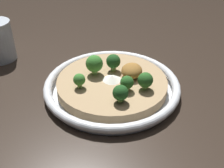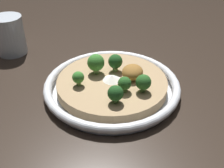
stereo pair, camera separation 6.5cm
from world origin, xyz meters
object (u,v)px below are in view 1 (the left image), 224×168
broccoli_back_right (145,80)px  broccoli_right (120,93)px  broccoli_left (113,62)px  broccoli_front_left (94,64)px  broccoli_back (127,83)px  risotto_bowl (112,85)px  broccoli_front_right (79,80)px

broccoli_back_right → broccoli_right: size_ratio=1.03×
broccoli_left → broccoli_back_right: size_ratio=1.07×
broccoli_front_left → broccoli_back: size_ratio=1.37×
broccoli_front_left → broccoli_right: size_ratio=1.23×
broccoli_left → broccoli_right: 0.12m
broccoli_back → broccoli_left: bearing=-146.4°
risotto_bowl → broccoli_left: size_ratio=7.30×
broccoli_left → broccoli_front_left: size_ratio=0.89×
broccoli_back_right → broccoli_back: size_ratio=1.14×
broccoli_front_right → risotto_bowl: bearing=127.2°
risotto_bowl → broccoli_back: bearing=51.8°
risotto_bowl → broccoli_back_right: bearing=77.0°
risotto_bowl → broccoli_right: 0.09m
risotto_bowl → broccoli_right: size_ratio=8.04×
broccoli_left → broccoli_back: bearing=33.6°
broccoli_front_right → broccoli_back: bearing=98.0°
risotto_bowl → broccoli_front_left: broccoli_front_left is taller
broccoli_left → broccoli_front_right: bearing=-32.5°
broccoli_left → broccoli_back_right: bearing=55.9°
broccoli_front_left → broccoli_back: broccoli_front_left is taller
broccoli_back_right → broccoli_front_left: (-0.03, -0.12, 0.00)m
broccoli_front_right → broccoli_left: (-0.09, 0.06, 0.01)m
broccoli_front_right → broccoli_left: bearing=147.5°
broccoli_front_right → broccoli_right: (0.03, 0.10, 0.00)m
broccoli_left → broccoli_back: size_ratio=1.22×
broccoli_front_left → broccoli_right: 0.12m
risotto_bowl → broccoli_back: broccoli_back is taller
broccoli_right → risotto_bowl: bearing=-154.2°
risotto_bowl → broccoli_front_right: 0.09m
broccoli_back → broccoli_back_right: bearing=110.9°
risotto_bowl → broccoli_back_right: size_ratio=7.81×
broccoli_front_right → broccoli_back_right: (-0.03, 0.14, 0.00)m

